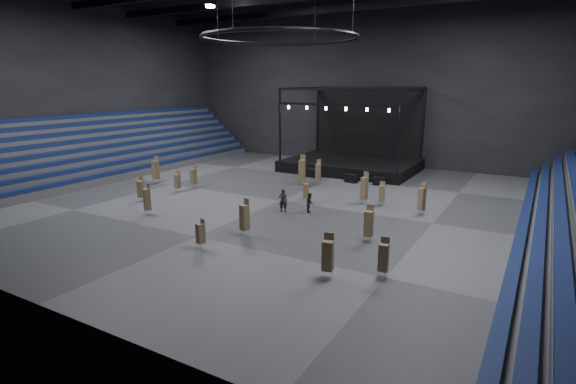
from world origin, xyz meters
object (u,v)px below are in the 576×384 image
Objects in this scene: chair_stack_7 at (194,176)px; chair_stack_1 at (177,181)px; chair_stack_2 at (382,193)px; man_center at (283,200)px; flight_case_left at (312,173)px; chair_stack_6 at (364,188)px; chair_stack_12 at (369,223)px; chair_stack_14 at (156,169)px; chair_stack_3 at (328,255)px; chair_stack_15 at (201,233)px; chair_stack_4 at (318,172)px; flight_case_mid at (351,178)px; chair_stack_8 at (422,198)px; chair_stack_11 at (147,199)px; flight_case_right at (379,181)px; chair_stack_9 at (302,170)px; stage at (354,157)px; chair_stack_10 at (306,190)px; chair_stack_13 at (141,189)px; chair_stack_5 at (384,257)px; chair_stack_0 at (245,217)px; crew_member at (310,203)px.

chair_stack_1 is at bearing -89.18° from chair_stack_7.
chair_stack_2 reaches higher than man_center.
chair_stack_6 is (8.62, -7.45, 0.90)m from flight_case_left.
chair_stack_12 is (19.31, -5.84, 0.10)m from chair_stack_7.
chair_stack_14 is (-4.33, 1.61, 0.38)m from chair_stack_1.
chair_stack_3 is 0.99× the size of chair_stack_12.
chair_stack_15 reaches higher than flight_case_left.
chair_stack_4 is at bearing 105.50° from chair_stack_3.
chair_stack_8 is (8.81, -7.81, 0.83)m from flight_case_mid.
chair_stack_11 is 8.92m from chair_stack_15.
chair_stack_8 reaches higher than chair_stack_11.
flight_case_mid is 0.50× the size of chair_stack_4.
chair_stack_15 is at bearing -92.66° from chair_stack_4.
flight_case_right is at bearing 4.17° from flight_case_mid.
chair_stack_3 is at bearing -77.77° from flight_case_right.
chair_stack_9 reaches higher than chair_stack_6.
chair_stack_12 is at bearing -73.53° from flight_case_right.
stage is at bearing 148.00° from chair_stack_8.
stage reaches higher than chair_stack_8.
flight_case_right is at bearing 21.78° from chair_stack_4.
chair_stack_6 reaches higher than chair_stack_10.
chair_stack_11 reaches higher than chair_stack_10.
chair_stack_13 is at bearing -135.33° from chair_stack_4.
chair_stack_3 is at bearing -80.64° from chair_stack_10.
chair_stack_11 is (-16.47, 3.52, -0.04)m from chair_stack_3.
chair_stack_11 is (-18.87, 2.08, 0.08)m from chair_stack_5.
chair_stack_9 is at bearing -91.44° from man_center.
man_center is at bearing 138.61° from chair_stack_5.
chair_stack_10 is at bearing -113.10° from man_center.
chair_stack_5 is at bearing 6.23° from chair_stack_0.
chair_stack_10 is (-10.33, 11.27, -0.13)m from chair_stack_5.
flight_case_right is 16.43m from chair_stack_12.
chair_stack_5 is at bearing 27.09° from chair_stack_15.
chair_stack_6 is 7.03m from man_center.
flight_case_left is 0.57× the size of chair_stack_11.
chair_stack_0 reaches higher than chair_stack_5.
chair_stack_8 reaches higher than chair_stack_3.
chair_stack_9 is at bearing 168.52° from chair_stack_6.
chair_stack_7 is (-12.01, 8.70, -0.14)m from chair_stack_0.
chair_stack_7 is at bearing 65.41° from chair_stack_13.
chair_stack_11 is at bearing -64.38° from chair_stack_1.
chair_stack_14 is (-25.22, -2.16, 0.15)m from chair_stack_8.
chair_stack_0 is at bearing 164.93° from chair_stack_5.
stage reaches higher than chair_stack_3.
stage reaches higher than chair_stack_2.
chair_stack_10 is 3.51m from man_center.
chair_stack_4 reaches higher than chair_stack_12.
chair_stack_0 reaches higher than crew_member.
flight_case_right is 0.44× the size of chair_stack_6.
chair_stack_2 is 1.09× the size of man_center.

